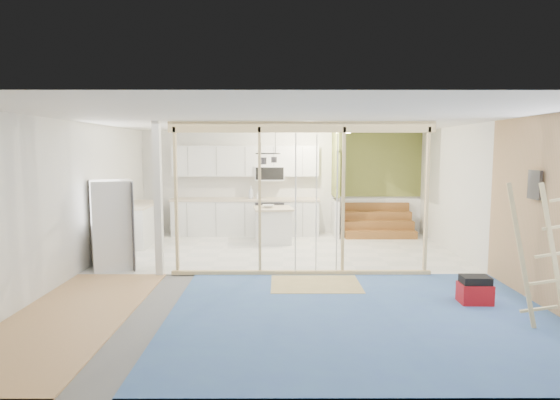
{
  "coord_description": "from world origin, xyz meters",
  "views": [
    {
      "loc": [
        -0.08,
        -7.78,
        2.13
      ],
      "look_at": [
        -0.06,
        0.6,
        1.23
      ],
      "focal_mm": 30.0,
      "sensor_mm": 36.0,
      "label": 1
    }
  ],
  "objects_px": {
    "fridge": "(113,225)",
    "toolbox": "(475,291)",
    "ladder": "(542,256)",
    "island": "(273,226)"
  },
  "relations": [
    {
      "from": "fridge",
      "to": "toolbox",
      "type": "bearing_deg",
      "value": -43.67
    },
    {
      "from": "toolbox",
      "to": "ladder",
      "type": "relative_size",
      "value": 0.25
    },
    {
      "from": "fridge",
      "to": "island",
      "type": "distance_m",
      "value": 3.64
    },
    {
      "from": "fridge",
      "to": "toolbox",
      "type": "relative_size",
      "value": 3.71
    },
    {
      "from": "toolbox",
      "to": "ladder",
      "type": "distance_m",
      "value": 1.19
    },
    {
      "from": "fridge",
      "to": "island",
      "type": "height_order",
      "value": "fridge"
    },
    {
      "from": "fridge",
      "to": "island",
      "type": "relative_size",
      "value": 1.69
    },
    {
      "from": "fridge",
      "to": "ladder",
      "type": "bearing_deg",
      "value": -49.68
    },
    {
      "from": "fridge",
      "to": "ladder",
      "type": "distance_m",
      "value": 6.69
    },
    {
      "from": "fridge",
      "to": "island",
      "type": "xyz_separation_m",
      "value": [
        2.83,
        2.25,
        -0.38
      ]
    }
  ]
}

